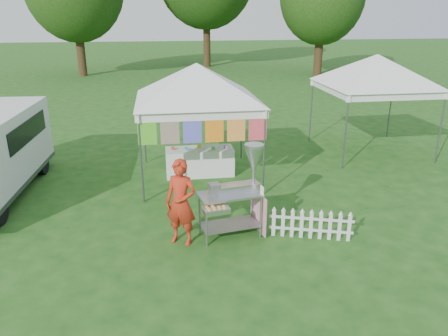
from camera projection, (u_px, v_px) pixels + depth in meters
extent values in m
plane|color=#194A15|center=(216.00, 241.00, 8.45)|extent=(120.00, 120.00, 0.00)
cylinder|color=#59595E|center=(141.00, 159.00, 9.83)|extent=(0.04, 0.04, 2.10)
cylinder|color=#59595E|center=(264.00, 153.00, 10.22)|extent=(0.04, 0.04, 2.10)
cylinder|color=#59595E|center=(144.00, 128.00, 12.47)|extent=(0.04, 0.04, 2.10)
cylinder|color=#59595E|center=(242.00, 124.00, 12.87)|extent=(0.04, 0.04, 2.10)
cube|color=white|center=(203.00, 116.00, 9.70)|extent=(3.00, 0.03, 0.22)
cube|color=white|center=(193.00, 93.00, 12.34)|extent=(3.00, 0.03, 0.22)
pyramid|color=white|center=(196.00, 63.00, 10.68)|extent=(4.24, 4.24, 0.90)
cylinder|color=#59595E|center=(203.00, 112.00, 9.68)|extent=(3.00, 0.03, 0.03)
cube|color=#19971E|center=(147.00, 130.00, 9.62)|extent=(0.42, 0.01, 0.70)
cube|color=#FFA50D|center=(170.00, 129.00, 9.69)|extent=(0.42, 0.01, 0.70)
cube|color=purple|center=(192.00, 128.00, 9.76)|extent=(0.42, 0.01, 0.70)
cube|color=red|center=(214.00, 127.00, 9.83)|extent=(0.42, 0.01, 0.70)
cube|color=#E61940|center=(236.00, 126.00, 9.90)|extent=(0.42, 0.01, 0.70)
cube|color=#BC1772|center=(258.00, 125.00, 9.97)|extent=(0.42, 0.01, 0.70)
cylinder|color=#59595E|center=(346.00, 132.00, 11.99)|extent=(0.04, 0.04, 2.10)
cylinder|color=#59595E|center=(440.00, 129.00, 12.39)|extent=(0.04, 0.04, 2.10)
cylinder|color=#59595E|center=(311.00, 110.00, 14.63)|extent=(0.04, 0.04, 2.10)
cylinder|color=#59595E|center=(390.00, 108.00, 15.03)|extent=(0.04, 0.04, 2.10)
cube|color=white|center=(398.00, 97.00, 11.87)|extent=(3.00, 0.03, 0.22)
cube|color=white|center=(354.00, 81.00, 14.51)|extent=(3.00, 0.03, 0.22)
pyramid|color=white|center=(378.00, 54.00, 12.85)|extent=(4.24, 4.24, 0.90)
cylinder|color=#59595E|center=(399.00, 94.00, 11.84)|extent=(3.00, 0.03, 0.03)
cylinder|color=#332112|center=(80.00, 46.00, 29.26)|extent=(0.56, 0.56, 3.96)
cylinder|color=#332112|center=(207.00, 35.00, 34.09)|extent=(0.56, 0.56, 4.84)
cylinder|color=#332112|center=(319.00, 49.00, 29.71)|extent=(0.56, 0.56, 3.52)
cylinder|color=gray|center=(207.00, 225.00, 8.11)|extent=(0.05, 0.05, 0.89)
cylinder|color=gray|center=(261.00, 217.00, 8.43)|extent=(0.05, 0.05, 0.89)
cylinder|color=gray|center=(200.00, 214.00, 8.55)|extent=(0.05, 0.05, 0.89)
cylinder|color=gray|center=(251.00, 207.00, 8.87)|extent=(0.05, 0.05, 0.89)
cube|color=gray|center=(230.00, 225.00, 8.56)|extent=(1.21, 0.74, 0.01)
cube|color=#B7B7BC|center=(230.00, 194.00, 8.34)|extent=(1.27, 0.78, 0.04)
cube|color=#B7B7BC|center=(238.00, 188.00, 8.40)|extent=(0.87, 0.38, 0.15)
cube|color=gray|center=(214.00, 189.00, 8.25)|extent=(0.23, 0.25, 0.22)
cylinder|color=gray|center=(254.00, 169.00, 8.38)|extent=(0.06, 0.06, 0.89)
cone|color=#B7B7BC|center=(254.00, 157.00, 8.29)|extent=(0.41, 0.41, 0.40)
cylinder|color=#B7B7BC|center=(254.00, 146.00, 8.22)|extent=(0.43, 0.43, 0.06)
cube|color=#B7B7BC|center=(216.00, 210.00, 7.92)|extent=(0.52, 0.37, 0.10)
cube|color=#D18C95|center=(259.00, 211.00, 8.67)|extent=(0.14, 0.74, 0.80)
cube|color=white|center=(262.00, 191.00, 8.21)|extent=(0.04, 0.14, 0.18)
imported|color=#B42916|center=(181.00, 203.00, 8.12)|extent=(0.73, 0.64, 1.67)
cube|color=silver|center=(14.00, 143.00, 12.10)|extent=(1.82, 0.76, 0.85)
cube|color=black|center=(28.00, 131.00, 10.57)|extent=(0.17, 2.58, 0.52)
cube|color=black|center=(15.00, 115.00, 12.18)|extent=(1.60, 0.12, 0.52)
cylinder|color=black|center=(41.00, 163.00, 11.83)|extent=(0.24, 0.65, 0.64)
cube|color=silver|center=(274.00, 223.00, 8.56)|extent=(0.07, 0.04, 0.56)
cube|color=silver|center=(283.00, 223.00, 8.54)|extent=(0.07, 0.04, 0.56)
cube|color=silver|center=(292.00, 224.00, 8.51)|extent=(0.07, 0.04, 0.56)
cube|color=silver|center=(302.00, 225.00, 8.48)|extent=(0.07, 0.04, 0.56)
cube|color=silver|center=(311.00, 225.00, 8.46)|extent=(0.07, 0.04, 0.56)
cube|color=silver|center=(320.00, 226.00, 8.43)|extent=(0.07, 0.04, 0.56)
cube|color=silver|center=(330.00, 227.00, 8.40)|extent=(0.07, 0.04, 0.56)
cube|color=silver|center=(339.00, 227.00, 8.38)|extent=(0.07, 0.04, 0.56)
cube|color=silver|center=(349.00, 228.00, 8.35)|extent=(0.07, 0.04, 0.56)
cube|color=silver|center=(311.00, 230.00, 8.49)|extent=(1.55, 0.51, 0.05)
cube|color=silver|center=(311.00, 219.00, 8.41)|extent=(1.55, 0.51, 0.05)
cube|color=white|center=(200.00, 162.00, 11.76)|extent=(1.80, 0.70, 0.73)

